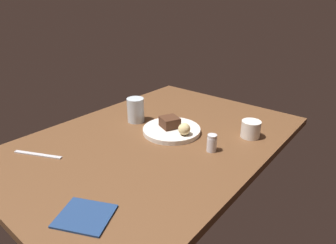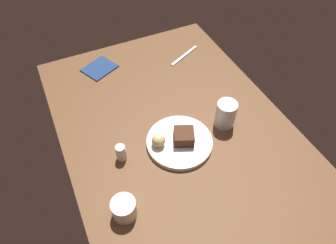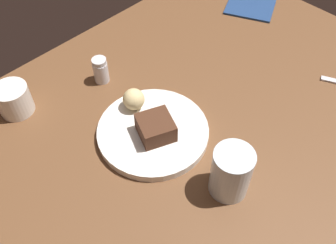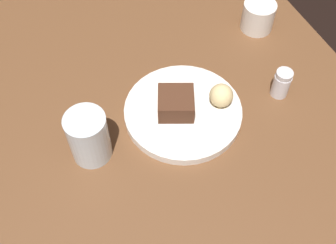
{
  "view_description": "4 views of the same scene",
  "coord_description": "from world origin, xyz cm",
  "px_view_note": "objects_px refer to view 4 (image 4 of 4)",
  "views": [
    {
      "loc": [
        76.48,
        69.67,
        55.74
      ],
      "look_at": [
        -7.51,
        0.51,
        7.42
      ],
      "focal_mm": 30.52,
      "sensor_mm": 36.0,
      "label": 1
    },
    {
      "loc": [
        -66.41,
        34.1,
        93.53
      ],
      "look_at": [
        -0.07,
        2.99,
        7.21
      ],
      "focal_mm": 32.54,
      "sensor_mm": 36.0,
      "label": 2
    },
    {
      "loc": [
        -41.86,
        -36.26,
        68.83
      ],
      "look_at": [
        -4.48,
        1.0,
        5.19
      ],
      "focal_mm": 40.73,
      "sensor_mm": 36.0,
      "label": 3
    },
    {
      "loc": [
        38.04,
        -21.24,
        73.46
      ],
      "look_at": [
        -3.78,
        -3.11,
        8.79
      ],
      "focal_mm": 45.04,
      "sensor_mm": 36.0,
      "label": 4
    }
  ],
  "objects_px": {
    "bread_roll": "(221,95)",
    "water_glass": "(89,137)",
    "chocolate_cake_slice": "(176,103)",
    "coffee_cup": "(258,16)",
    "salt_shaker": "(282,83)",
    "dessert_plate": "(183,112)"
  },
  "relations": [
    {
      "from": "bread_roll",
      "to": "water_glass",
      "type": "height_order",
      "value": "water_glass"
    },
    {
      "from": "water_glass",
      "to": "coffee_cup",
      "type": "distance_m",
      "value": 0.51
    },
    {
      "from": "chocolate_cake_slice",
      "to": "salt_shaker",
      "type": "height_order",
      "value": "salt_shaker"
    },
    {
      "from": "salt_shaker",
      "to": "dessert_plate",
      "type": "bearing_deg",
      "value": -97.88
    },
    {
      "from": "salt_shaker",
      "to": "water_glass",
      "type": "distance_m",
      "value": 0.41
    },
    {
      "from": "chocolate_cake_slice",
      "to": "bread_roll",
      "type": "height_order",
      "value": "bread_roll"
    },
    {
      "from": "chocolate_cake_slice",
      "to": "coffee_cup",
      "type": "bearing_deg",
      "value": 119.88
    },
    {
      "from": "chocolate_cake_slice",
      "to": "coffee_cup",
      "type": "height_order",
      "value": "coffee_cup"
    },
    {
      "from": "salt_shaker",
      "to": "chocolate_cake_slice",
      "type": "bearing_deg",
      "value": -98.53
    },
    {
      "from": "dessert_plate",
      "to": "coffee_cup",
      "type": "bearing_deg",
      "value": 121.87
    },
    {
      "from": "salt_shaker",
      "to": "coffee_cup",
      "type": "bearing_deg",
      "value": 163.14
    },
    {
      "from": "water_glass",
      "to": "coffee_cup",
      "type": "relative_size",
      "value": 1.42
    },
    {
      "from": "water_glass",
      "to": "dessert_plate",
      "type": "bearing_deg",
      "value": 93.64
    },
    {
      "from": "bread_roll",
      "to": "chocolate_cake_slice",
      "type": "bearing_deg",
      "value": -102.47
    },
    {
      "from": "dessert_plate",
      "to": "coffee_cup",
      "type": "height_order",
      "value": "coffee_cup"
    },
    {
      "from": "bread_roll",
      "to": "salt_shaker",
      "type": "xyz_separation_m",
      "value": [
        0.01,
        0.14,
        -0.01
      ]
    },
    {
      "from": "salt_shaker",
      "to": "coffee_cup",
      "type": "height_order",
      "value": "coffee_cup"
    },
    {
      "from": "bread_roll",
      "to": "water_glass",
      "type": "xyz_separation_m",
      "value": [
        -0.0,
        -0.28,
        0.01
      ]
    },
    {
      "from": "coffee_cup",
      "to": "dessert_plate",
      "type": "bearing_deg",
      "value": -58.13
    },
    {
      "from": "dessert_plate",
      "to": "coffee_cup",
      "type": "relative_size",
      "value": 3.15
    },
    {
      "from": "bread_roll",
      "to": "salt_shaker",
      "type": "relative_size",
      "value": 0.74
    },
    {
      "from": "salt_shaker",
      "to": "coffee_cup",
      "type": "distance_m",
      "value": 0.21
    }
  ]
}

